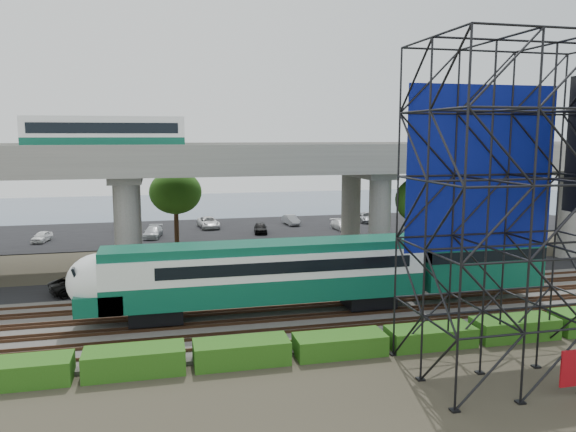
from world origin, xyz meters
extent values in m
plane|color=#474233|center=(0.00, 0.00, 0.00)|extent=(140.00, 140.00, 0.00)
cube|color=slate|center=(0.00, 2.00, 0.10)|extent=(90.00, 12.00, 0.20)
cube|color=black|center=(0.00, 10.50, 0.04)|extent=(90.00, 5.00, 0.08)
cube|color=black|center=(0.00, 34.00, 0.04)|extent=(90.00, 18.00, 0.08)
cube|color=#41526C|center=(0.00, 56.00, 0.01)|extent=(140.00, 40.00, 0.03)
cube|color=#472D1E|center=(0.00, -2.72, 0.28)|extent=(90.00, 0.08, 0.16)
cube|color=#472D1E|center=(0.00, -1.28, 0.28)|extent=(90.00, 0.08, 0.16)
cube|color=#472D1E|center=(0.00, -0.72, 0.28)|extent=(90.00, 0.08, 0.16)
cube|color=#472D1E|center=(0.00, 0.72, 0.28)|extent=(90.00, 0.08, 0.16)
cube|color=#472D1E|center=(0.00, 1.28, 0.28)|extent=(90.00, 0.08, 0.16)
cube|color=#472D1E|center=(0.00, 2.72, 0.28)|extent=(90.00, 0.08, 0.16)
cube|color=#472D1E|center=(0.00, 3.28, 0.28)|extent=(90.00, 0.08, 0.16)
cube|color=#472D1E|center=(0.00, 4.72, 0.28)|extent=(90.00, 0.08, 0.16)
cube|color=#472D1E|center=(0.00, 5.28, 0.28)|extent=(90.00, 0.08, 0.16)
cube|color=#472D1E|center=(0.00, 6.72, 0.28)|extent=(90.00, 0.08, 0.16)
cube|color=black|center=(-8.01, 2.00, 0.81)|extent=(3.00, 2.20, 0.90)
cube|color=black|center=(4.99, 2.00, 0.81)|extent=(3.00, 2.20, 0.90)
cube|color=#0B513B|center=(-1.51, 2.00, 1.96)|extent=(19.00, 3.00, 1.40)
cube|color=white|center=(-1.51, 2.00, 3.41)|extent=(19.00, 3.00, 1.50)
cube|color=#0B513B|center=(-1.51, 2.00, 4.41)|extent=(19.00, 2.60, 0.50)
cube|color=black|center=(-0.51, 2.00, 3.46)|extent=(15.00, 3.06, 0.70)
ellipsoid|color=white|center=(-11.01, 2.00, 2.86)|extent=(3.60, 3.00, 3.20)
cube|color=#0B513B|center=(-11.01, 2.00, 1.81)|extent=(2.60, 3.00, 1.10)
cube|color=black|center=(-12.11, 2.00, 3.36)|extent=(0.48, 2.00, 1.09)
cube|color=#0B513B|center=(12.49, 2.00, 2.96)|extent=(8.00, 3.00, 3.40)
cube|color=#9E9B93|center=(0.00, 16.00, 8.60)|extent=(80.00, 12.00, 1.20)
cube|color=#9E9B93|center=(0.00, 10.25, 9.75)|extent=(80.00, 0.50, 1.10)
cube|color=#9E9B93|center=(0.00, 21.75, 9.75)|extent=(80.00, 0.50, 1.10)
cylinder|color=#9E9B93|center=(-10.00, 12.50, 4.00)|extent=(1.80, 1.80, 8.00)
cylinder|color=#9E9B93|center=(-10.00, 19.50, 4.00)|extent=(1.80, 1.80, 8.00)
cube|color=#9E9B93|center=(-10.00, 16.00, 7.70)|extent=(2.40, 9.00, 0.60)
cylinder|color=#9E9B93|center=(10.00, 12.50, 4.00)|extent=(1.80, 1.80, 8.00)
cylinder|color=#9E9B93|center=(10.00, 19.50, 4.00)|extent=(1.80, 1.80, 8.00)
cube|color=#9E9B93|center=(10.00, 16.00, 7.70)|extent=(2.40, 9.00, 0.60)
cylinder|color=#9E9B93|center=(28.00, 12.50, 4.00)|extent=(1.80, 1.80, 8.00)
cylinder|color=#9E9B93|center=(28.00, 19.50, 4.00)|extent=(1.80, 1.80, 8.00)
cube|color=#9E9B93|center=(28.00, 16.00, 7.70)|extent=(2.40, 9.00, 0.60)
cube|color=black|center=(-11.47, 16.00, 9.55)|extent=(12.00, 2.50, 0.70)
cube|color=#0B513B|center=(-11.47, 16.00, 10.35)|extent=(12.00, 2.50, 0.90)
cube|color=white|center=(-11.47, 16.00, 11.45)|extent=(12.00, 2.50, 1.30)
cube|color=black|center=(-11.47, 16.00, 11.50)|extent=(11.00, 2.56, 0.80)
cube|color=white|center=(-11.47, 16.00, 12.25)|extent=(12.00, 2.40, 0.30)
cube|color=navy|center=(8.10, -4.95, 9.30)|extent=(8.10, 0.08, 8.25)
cube|color=black|center=(8.10, -8.00, 0.04)|extent=(9.36, 6.36, 0.08)
cube|color=#265212|center=(-14.00, -4.30, 0.55)|extent=(4.60, 1.80, 1.10)
cube|color=#265212|center=(-9.00, -4.30, 0.60)|extent=(4.60, 1.80, 1.20)
cube|color=#265212|center=(-4.00, -4.30, 0.58)|extent=(4.60, 1.80, 1.15)
cube|color=#265212|center=(1.00, -4.30, 0.52)|extent=(4.60, 1.80, 1.03)
cube|color=#265212|center=(6.00, -4.30, 0.51)|extent=(4.60, 1.80, 1.01)
cube|color=#265212|center=(11.00, -4.30, 0.56)|extent=(4.60, 1.80, 1.12)
cylinder|color=#382314|center=(14.00, 12.50, 2.40)|extent=(0.44, 0.44, 4.80)
ellipsoid|color=#265212|center=(14.00, 12.50, 5.60)|extent=(4.94, 4.94, 4.18)
cylinder|color=#382314|center=(-6.00, 24.00, 2.40)|extent=(0.44, 0.44, 4.80)
ellipsoid|color=#265212|center=(-6.00, 24.00, 5.60)|extent=(4.94, 4.94, 4.18)
imported|color=black|center=(-12.86, 10.22, 0.72)|extent=(5.06, 3.75, 1.28)
imported|color=white|center=(-19.40, 31.00, 0.62)|extent=(1.95, 3.39, 1.08)
imported|color=gray|center=(-11.73, 36.00, 0.70)|extent=(1.84, 3.90, 1.24)
imported|color=silver|center=(-8.27, 31.00, 0.68)|extent=(2.35, 4.33, 1.19)
imported|color=silver|center=(-1.88, 36.00, 0.72)|extent=(2.57, 4.79, 1.28)
imported|color=black|center=(3.47, 31.00, 0.68)|extent=(1.90, 3.68, 1.20)
imported|color=gray|center=(8.18, 36.00, 0.67)|extent=(1.67, 3.72, 1.19)
imported|color=white|center=(13.03, 31.00, 0.64)|extent=(1.96, 4.03, 1.13)
imported|color=#ACAFB4|center=(17.93, 36.00, 0.67)|extent=(2.37, 4.41, 1.18)
camera|label=1|loc=(-7.75, -30.03, 10.97)|focal=35.00mm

